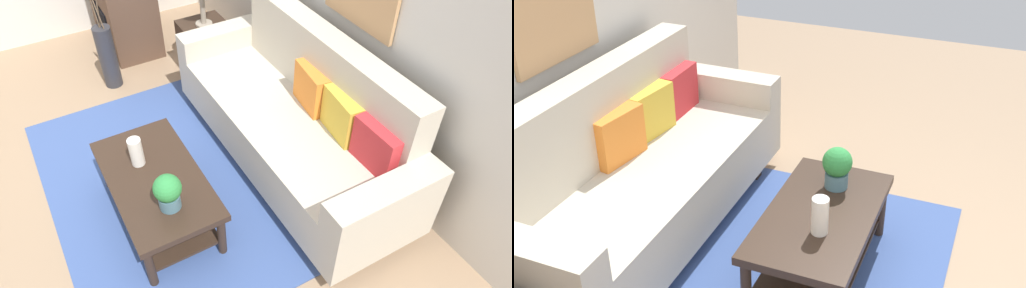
% 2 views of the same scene
% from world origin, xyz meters
% --- Properties ---
extents(ground_plane, '(9.50, 9.50, 0.00)m').
position_xyz_m(ground_plane, '(0.00, 0.00, 0.00)').
color(ground_plane, '#9E7F60').
extents(area_rug, '(2.51, 1.62, 0.01)m').
position_xyz_m(area_rug, '(0.00, 0.50, 0.01)').
color(area_rug, '#3D5693').
rests_on(area_rug, ground_plane).
extents(couch, '(2.34, 0.84, 1.08)m').
position_xyz_m(couch, '(0.24, 1.58, 0.43)').
color(couch, beige).
rests_on(couch, ground_plane).
extents(throw_pillow_orange, '(0.37, 0.17, 0.32)m').
position_xyz_m(throw_pillow_orange, '(0.24, 1.70, 0.68)').
color(throw_pillow_orange, orange).
rests_on(throw_pillow_orange, couch).
extents(throw_pillow_mustard, '(0.37, 0.17, 0.32)m').
position_xyz_m(throw_pillow_mustard, '(0.61, 1.70, 0.68)').
color(throw_pillow_mustard, gold).
rests_on(throw_pillow_mustard, couch).
extents(throw_pillow_crimson, '(0.36, 0.12, 0.32)m').
position_xyz_m(throw_pillow_crimson, '(0.98, 1.70, 0.68)').
color(throw_pillow_crimson, red).
rests_on(throw_pillow_crimson, couch).
extents(coffee_table, '(1.10, 0.60, 0.43)m').
position_xyz_m(coffee_table, '(0.28, 0.41, 0.31)').
color(coffee_table, '#332319').
rests_on(coffee_table, ground_plane).
extents(tabletop_vase, '(0.09, 0.09, 0.22)m').
position_xyz_m(tabletop_vase, '(0.10, 0.36, 0.54)').
color(tabletop_vase, white).
rests_on(tabletop_vase, coffee_table).
extents(potted_plant_tabletop, '(0.18, 0.18, 0.26)m').
position_xyz_m(potted_plant_tabletop, '(0.57, 0.41, 0.57)').
color(potted_plant_tabletop, slate).
rests_on(potted_plant_tabletop, coffee_table).
extents(side_table, '(0.44, 0.44, 0.56)m').
position_xyz_m(side_table, '(-1.23, 1.49, 0.28)').
color(side_table, '#332319').
rests_on(side_table, ground_plane).
extents(floor_vase, '(0.17, 0.17, 0.63)m').
position_xyz_m(floor_vase, '(-1.53, 0.60, 0.31)').
color(floor_vase, '#2D2D33').
rests_on(floor_vase, ground_plane).
extents(floor_vase_branch_a, '(0.05, 0.05, 0.36)m').
position_xyz_m(floor_vase_branch_a, '(-1.51, 0.60, 0.81)').
color(floor_vase_branch_a, brown).
rests_on(floor_vase_branch_a, floor_vase).
extents(floor_vase_branch_b, '(0.03, 0.04, 0.36)m').
position_xyz_m(floor_vase_branch_b, '(-1.55, 0.62, 0.81)').
color(floor_vase_branch_b, brown).
rests_on(floor_vase_branch_b, floor_vase).
extents(floor_vase_branch_c, '(0.02, 0.03, 0.36)m').
position_xyz_m(floor_vase_branch_c, '(-1.54, 0.58, 0.81)').
color(floor_vase_branch_c, brown).
rests_on(floor_vase_branch_c, floor_vase).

